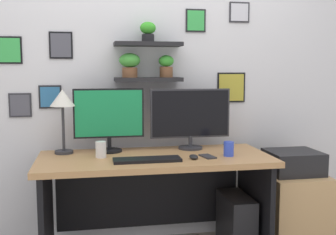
{
  "coord_description": "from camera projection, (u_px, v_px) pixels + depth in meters",
  "views": [
    {
      "loc": [
        -0.43,
        -2.79,
        1.35
      ],
      "look_at": [
        0.1,
        0.05,
        1.01
      ],
      "focal_mm": 44.68,
      "sensor_mm": 36.0,
      "label": 1
    }
  ],
  "objects": [
    {
      "name": "desk",
      "position": [
        154.0,
        184.0,
        2.95
      ],
      "size": [
        1.59,
        0.68,
        0.75
      ],
      "color": "tan",
      "rests_on": "ground"
    },
    {
      "name": "drawer_cabinet",
      "position": [
        291.0,
        209.0,
        3.19
      ],
      "size": [
        0.44,
        0.5,
        0.56
      ],
      "primitive_type": "cube",
      "color": "tan",
      "rests_on": "ground"
    },
    {
      "name": "cell_phone",
      "position": [
        208.0,
        156.0,
        2.84
      ],
      "size": [
        0.1,
        0.15,
        0.01
      ],
      "primitive_type": "cube",
      "rotation": [
        0.0,
        0.0,
        0.19
      ],
      "color": "#2D2D33",
      "rests_on": "desk"
    },
    {
      "name": "monitor_right",
      "position": [
        190.0,
        116.0,
        3.11
      ],
      "size": [
        0.6,
        0.18,
        0.45
      ],
      "color": "#2D2D33",
      "rests_on": "desk"
    },
    {
      "name": "computer_mouse",
      "position": [
        194.0,
        157.0,
        2.78
      ],
      "size": [
        0.06,
        0.09,
        0.03
      ],
      "primitive_type": "ellipsoid",
      "color": "black",
      "rests_on": "desk"
    },
    {
      "name": "monitor_left",
      "position": [
        109.0,
        117.0,
        3.0
      ],
      "size": [
        0.5,
        0.18,
        0.46
      ],
      "color": "black",
      "rests_on": "desk"
    },
    {
      "name": "computer_tower_right",
      "position": [
        236.0,
        225.0,
        3.03
      ],
      "size": [
        0.18,
        0.4,
        0.44
      ],
      "primitive_type": "cube",
      "color": "black",
      "rests_on": "ground"
    },
    {
      "name": "pen_cup",
      "position": [
        229.0,
        149.0,
        2.87
      ],
      "size": [
        0.07,
        0.07,
        0.1
      ],
      "primitive_type": "cylinder",
      "color": "blue",
      "rests_on": "desk"
    },
    {
      "name": "water_cup",
      "position": [
        101.0,
        149.0,
        2.82
      ],
      "size": [
        0.07,
        0.07,
        0.11
      ],
      "primitive_type": "cylinder",
      "color": "white",
      "rests_on": "desk"
    },
    {
      "name": "printer",
      "position": [
        293.0,
        162.0,
        3.14
      ],
      "size": [
        0.38,
        0.34,
        0.17
      ],
      "primitive_type": "cube",
      "color": "black",
      "rests_on": "drawer_cabinet"
    },
    {
      "name": "keyboard",
      "position": [
        147.0,
        160.0,
        2.71
      ],
      "size": [
        0.44,
        0.14,
        0.02
      ],
      "primitive_type": "cube",
      "color": "black",
      "rests_on": "desk"
    },
    {
      "name": "back_wall_assembly",
      "position": [
        146.0,
        68.0,
        3.23
      ],
      "size": [
        4.4,
        0.24,
        2.7
      ],
      "color": "silver",
      "rests_on": "ground"
    },
    {
      "name": "desk_lamp",
      "position": [
        63.0,
        103.0,
        2.92
      ],
      "size": [
        0.18,
        0.18,
        0.45
      ],
      "color": "#2D2D33",
      "rests_on": "desk"
    }
  ]
}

